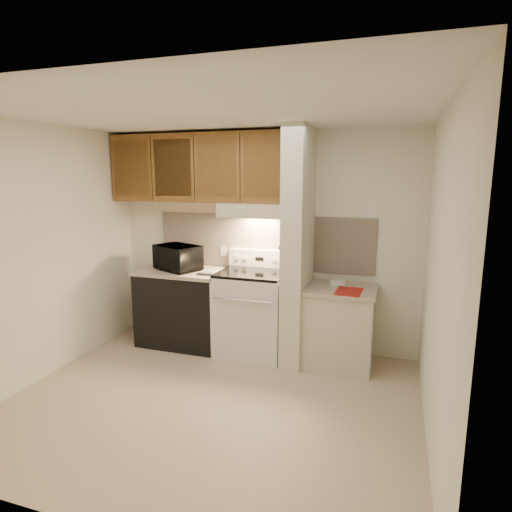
% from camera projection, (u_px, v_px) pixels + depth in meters
% --- Properties ---
extents(floor, '(3.60, 3.60, 0.00)m').
position_uv_depth(floor, '(212.00, 402.00, 3.84)').
color(floor, '#C1A98B').
rests_on(floor, ground).
extents(ceiling, '(3.60, 3.60, 0.00)m').
position_uv_depth(ceiling, '(206.00, 111.00, 3.38)').
color(ceiling, white).
rests_on(ceiling, wall_back).
extents(wall_back, '(3.60, 2.50, 0.02)m').
position_uv_depth(wall_back, '(262.00, 241.00, 5.01)').
color(wall_back, white).
rests_on(wall_back, floor).
extents(wall_left, '(0.02, 3.00, 2.50)m').
position_uv_depth(wall_left, '(40.00, 254.00, 4.17)').
color(wall_left, white).
rests_on(wall_left, floor).
extents(wall_right, '(0.02, 3.00, 2.50)m').
position_uv_depth(wall_right, '(439.00, 282.00, 3.06)').
color(wall_right, white).
rests_on(wall_right, floor).
extents(backsplash, '(2.60, 0.02, 0.63)m').
position_uv_depth(backsplash, '(262.00, 242.00, 5.00)').
color(backsplash, beige).
rests_on(backsplash, wall_back).
extents(range_body, '(0.76, 0.65, 0.92)m').
position_uv_depth(range_body, '(253.00, 314.00, 4.84)').
color(range_body, silver).
rests_on(range_body, floor).
extents(oven_window, '(0.50, 0.01, 0.30)m').
position_uv_depth(oven_window, '(243.00, 319.00, 4.53)').
color(oven_window, black).
rests_on(oven_window, range_body).
extents(oven_handle, '(0.65, 0.02, 0.02)m').
position_uv_depth(oven_handle, '(242.00, 300.00, 4.46)').
color(oven_handle, silver).
rests_on(oven_handle, range_body).
extents(cooktop, '(0.74, 0.64, 0.03)m').
position_uv_depth(cooktop, '(253.00, 273.00, 4.75)').
color(cooktop, black).
rests_on(cooktop, range_body).
extents(range_backguard, '(0.76, 0.08, 0.20)m').
position_uv_depth(range_backguard, '(261.00, 258.00, 4.99)').
color(range_backguard, silver).
rests_on(range_backguard, range_body).
extents(range_display, '(0.10, 0.01, 0.04)m').
position_uv_depth(range_display, '(259.00, 259.00, 4.95)').
color(range_display, black).
rests_on(range_display, range_backguard).
extents(range_knob_left_outer, '(0.05, 0.02, 0.05)m').
position_uv_depth(range_knob_left_outer, '(237.00, 257.00, 5.04)').
color(range_knob_left_outer, silver).
rests_on(range_knob_left_outer, range_backguard).
extents(range_knob_left_inner, '(0.05, 0.02, 0.05)m').
position_uv_depth(range_knob_left_inner, '(245.00, 258.00, 5.01)').
color(range_knob_left_inner, silver).
rests_on(range_knob_left_inner, range_backguard).
extents(range_knob_right_inner, '(0.05, 0.02, 0.05)m').
position_uv_depth(range_knob_right_inner, '(274.00, 260.00, 4.90)').
color(range_knob_right_inner, silver).
rests_on(range_knob_right_inner, range_backguard).
extents(range_knob_right_outer, '(0.05, 0.02, 0.05)m').
position_uv_depth(range_knob_right_outer, '(283.00, 260.00, 4.86)').
color(range_knob_right_outer, silver).
rests_on(range_knob_right_outer, range_backguard).
extents(dishwasher_front, '(1.00, 0.63, 0.87)m').
position_uv_depth(dishwasher_front, '(184.00, 308.00, 5.12)').
color(dishwasher_front, black).
rests_on(dishwasher_front, floor).
extents(left_countertop, '(1.04, 0.67, 0.04)m').
position_uv_depth(left_countertop, '(182.00, 271.00, 5.04)').
color(left_countertop, '#B7A590').
rests_on(left_countertop, dishwasher_front).
extents(spoon_rest, '(0.24, 0.08, 0.02)m').
position_uv_depth(spoon_rest, '(208.00, 274.00, 4.76)').
color(spoon_rest, black).
rests_on(spoon_rest, left_countertop).
extents(teal_jar, '(0.09, 0.09, 0.09)m').
position_uv_depth(teal_jar, '(165.00, 261.00, 5.34)').
color(teal_jar, '#20594D').
rests_on(teal_jar, left_countertop).
extents(outlet, '(0.08, 0.01, 0.12)m').
position_uv_depth(outlet, '(224.00, 251.00, 5.16)').
color(outlet, beige).
rests_on(outlet, backsplash).
extents(microwave, '(0.63, 0.54, 0.29)m').
position_uv_depth(microwave, '(177.00, 258.00, 5.00)').
color(microwave, black).
rests_on(microwave, left_countertop).
extents(partition_pillar, '(0.22, 0.70, 2.50)m').
position_uv_depth(partition_pillar, '(298.00, 248.00, 4.53)').
color(partition_pillar, beige).
rests_on(partition_pillar, floor).
extents(pillar_trim, '(0.01, 0.70, 0.04)m').
position_uv_depth(pillar_trim, '(287.00, 242.00, 4.55)').
color(pillar_trim, brown).
rests_on(pillar_trim, partition_pillar).
extents(knife_strip, '(0.02, 0.42, 0.04)m').
position_uv_depth(knife_strip, '(286.00, 241.00, 4.51)').
color(knife_strip, black).
rests_on(knife_strip, partition_pillar).
extents(knife_blade_a, '(0.01, 0.03, 0.16)m').
position_uv_depth(knife_blade_a, '(280.00, 253.00, 4.37)').
color(knife_blade_a, silver).
rests_on(knife_blade_a, knife_strip).
extents(knife_handle_a, '(0.02, 0.02, 0.10)m').
position_uv_depth(knife_handle_a, '(281.00, 238.00, 4.35)').
color(knife_handle_a, black).
rests_on(knife_handle_a, knife_strip).
extents(knife_blade_b, '(0.01, 0.04, 0.18)m').
position_uv_depth(knife_blade_b, '(283.00, 253.00, 4.45)').
color(knife_blade_b, silver).
rests_on(knife_blade_b, knife_strip).
extents(knife_handle_b, '(0.02, 0.02, 0.10)m').
position_uv_depth(knife_handle_b, '(283.00, 238.00, 4.41)').
color(knife_handle_b, black).
rests_on(knife_handle_b, knife_strip).
extents(knife_blade_c, '(0.01, 0.04, 0.20)m').
position_uv_depth(knife_blade_c, '(284.00, 252.00, 4.53)').
color(knife_blade_c, silver).
rests_on(knife_blade_c, knife_strip).
extents(knife_handle_c, '(0.02, 0.02, 0.10)m').
position_uv_depth(knife_handle_c, '(284.00, 237.00, 4.49)').
color(knife_handle_c, black).
rests_on(knife_handle_c, knife_strip).
extents(knife_blade_d, '(0.01, 0.04, 0.16)m').
position_uv_depth(knife_blade_d, '(287.00, 249.00, 4.61)').
color(knife_blade_d, silver).
rests_on(knife_blade_d, knife_strip).
extents(knife_handle_d, '(0.02, 0.02, 0.10)m').
position_uv_depth(knife_handle_d, '(287.00, 235.00, 4.57)').
color(knife_handle_d, black).
rests_on(knife_handle_d, knife_strip).
extents(knife_blade_e, '(0.01, 0.04, 0.18)m').
position_uv_depth(knife_blade_e, '(288.00, 249.00, 4.68)').
color(knife_blade_e, silver).
rests_on(knife_blade_e, knife_strip).
extents(knife_handle_e, '(0.02, 0.02, 0.10)m').
position_uv_depth(knife_handle_e, '(289.00, 234.00, 4.66)').
color(knife_handle_e, black).
rests_on(knife_handle_e, knife_strip).
extents(oven_mitt, '(0.03, 0.09, 0.22)m').
position_uv_depth(oven_mitt, '(290.00, 250.00, 4.74)').
color(oven_mitt, gray).
rests_on(oven_mitt, partition_pillar).
extents(right_cab_base, '(0.70, 0.60, 0.81)m').
position_uv_depth(right_cab_base, '(339.00, 328.00, 4.54)').
color(right_cab_base, beige).
rests_on(right_cab_base, floor).
extents(right_countertop, '(0.74, 0.64, 0.04)m').
position_uv_depth(right_countertop, '(340.00, 289.00, 4.46)').
color(right_countertop, '#B7A590').
rests_on(right_countertop, right_cab_base).
extents(red_folder, '(0.26, 0.35, 0.01)m').
position_uv_depth(red_folder, '(349.00, 292.00, 4.29)').
color(red_folder, maroon).
rests_on(red_folder, right_countertop).
extents(white_box, '(0.18, 0.14, 0.04)m').
position_uv_depth(white_box, '(337.00, 283.00, 4.58)').
color(white_box, white).
rests_on(white_box, right_countertop).
extents(range_hood, '(0.78, 0.44, 0.15)m').
position_uv_depth(range_hood, '(256.00, 210.00, 4.74)').
color(range_hood, beige).
rests_on(range_hood, upper_cabinets).
extents(hood_lip, '(0.78, 0.04, 0.06)m').
position_uv_depth(hood_lip, '(250.00, 216.00, 4.55)').
color(hood_lip, beige).
rests_on(hood_lip, range_hood).
extents(upper_cabinets, '(2.18, 0.33, 0.77)m').
position_uv_depth(upper_cabinets, '(200.00, 168.00, 4.91)').
color(upper_cabinets, brown).
rests_on(upper_cabinets, wall_back).
extents(cab_door_a, '(0.46, 0.01, 0.63)m').
position_uv_depth(cab_door_a, '(131.00, 168.00, 5.01)').
color(cab_door_a, brown).
rests_on(cab_door_a, upper_cabinets).
extents(cab_gap_a, '(0.01, 0.01, 0.73)m').
position_uv_depth(cab_gap_a, '(151.00, 168.00, 4.92)').
color(cab_gap_a, black).
rests_on(cab_gap_a, upper_cabinets).
extents(cab_door_b, '(0.46, 0.01, 0.63)m').
position_uv_depth(cab_door_b, '(173.00, 168.00, 4.84)').
color(cab_door_b, brown).
rests_on(cab_door_b, upper_cabinets).
extents(cab_gap_b, '(0.01, 0.01, 0.73)m').
position_uv_depth(cab_gap_b, '(194.00, 168.00, 4.76)').
color(cab_gap_b, black).
rests_on(cab_gap_b, upper_cabinets).
extents(cab_door_c, '(0.46, 0.01, 0.63)m').
position_uv_depth(cab_door_c, '(217.00, 168.00, 4.67)').
color(cab_door_c, brown).
rests_on(cab_door_c, upper_cabinets).
extents(cab_gap_c, '(0.01, 0.01, 0.73)m').
position_uv_depth(cab_gap_c, '(240.00, 168.00, 4.59)').
color(cab_gap_c, black).
rests_on(cab_gap_c, upper_cabinets).
extents(cab_door_d, '(0.46, 0.01, 0.63)m').
position_uv_depth(cab_door_d, '(264.00, 167.00, 4.50)').
color(cab_door_d, brown).
rests_on(cab_door_d, upper_cabinets).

